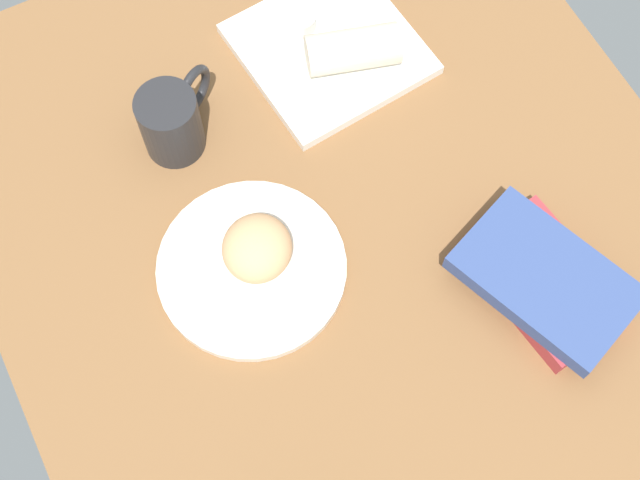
# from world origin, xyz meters

# --- Properties ---
(dining_table) EXTENTS (1.10, 0.90, 0.04)m
(dining_table) POSITION_xyz_m (0.00, 0.00, 0.02)
(dining_table) COLOR brown
(dining_table) RESTS_ON ground
(round_plate) EXTENTS (0.24, 0.24, 0.01)m
(round_plate) POSITION_xyz_m (-0.03, -0.13, 0.05)
(round_plate) COLOR silver
(round_plate) RESTS_ON dining_table
(scone_pastry) EXTENTS (0.12, 0.12, 0.06)m
(scone_pastry) POSITION_xyz_m (-0.03, -0.12, 0.08)
(scone_pastry) COLOR tan
(scone_pastry) RESTS_ON round_plate
(square_plate) EXTENTS (0.25, 0.25, 0.02)m
(square_plate) POSITION_xyz_m (-0.27, 0.11, 0.05)
(square_plate) COLOR white
(square_plate) RESTS_ON dining_table
(sauce_cup) EXTENTS (0.04, 0.04, 0.02)m
(sauce_cup) POSITION_xyz_m (-0.32, 0.09, 0.07)
(sauce_cup) COLOR silver
(sauce_cup) RESTS_ON square_plate
(breakfast_wrap) EXTENTS (0.09, 0.14, 0.06)m
(breakfast_wrap) POSITION_xyz_m (-0.23, 0.12, 0.08)
(breakfast_wrap) COLOR beige
(breakfast_wrap) RESTS_ON square_plate
(book_stack) EXTENTS (0.24, 0.20, 0.06)m
(book_stack) POSITION_xyz_m (0.16, 0.18, 0.07)
(book_stack) COLOR #A53338
(book_stack) RESTS_ON dining_table
(coffee_mug) EXTENTS (0.10, 0.12, 0.10)m
(coffee_mug) POSITION_xyz_m (-0.24, -0.14, 0.09)
(coffee_mug) COLOR #262628
(coffee_mug) RESTS_ON dining_table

